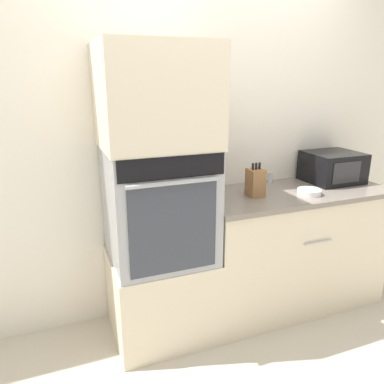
{
  "coord_description": "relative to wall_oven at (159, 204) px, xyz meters",
  "views": [
    {
      "loc": [
        -0.94,
        -1.86,
        1.71
      ],
      "look_at": [
        -0.14,
        0.21,
        1.02
      ],
      "focal_mm": 35.0,
      "sensor_mm": 36.0,
      "label": 1
    }
  ],
  "objects": [
    {
      "name": "ground_plane",
      "position": [
        0.33,
        -0.3,
        -0.94
      ],
      "size": [
        12.0,
        12.0,
        0.0
      ],
      "primitive_type": "plane",
      "color": "beige"
    },
    {
      "name": "wall_back",
      "position": [
        0.33,
        0.33,
        0.31
      ],
      "size": [
        8.0,
        0.05,
        2.5
      ],
      "color": "silver",
      "rests_on": "ground_plane"
    },
    {
      "name": "oven_cabinet_base",
      "position": [
        0.0,
        0.0,
        -0.65
      ],
      "size": [
        0.66,
        0.6,
        0.58
      ],
      "color": "beige",
      "rests_on": "ground_plane"
    },
    {
      "name": "wall_oven",
      "position": [
        0.0,
        0.0,
        0.0
      ],
      "size": [
        0.63,
        0.64,
        0.73
      ],
      "color": "#9EA0A5",
      "rests_on": "oven_cabinet_base"
    },
    {
      "name": "oven_cabinet_upper",
      "position": [
        0.0,
        0.0,
        0.66
      ],
      "size": [
        0.66,
        0.6,
        0.59
      ],
      "color": "beige",
      "rests_on": "wall_oven"
    },
    {
      "name": "counter_unit",
      "position": [
        1.02,
        0.0,
        -0.48
      ],
      "size": [
        1.41,
        0.63,
        0.92
      ],
      "color": "beige",
      "rests_on": "ground_plane"
    },
    {
      "name": "microwave",
      "position": [
        1.44,
        0.1,
        0.1
      ],
      "size": [
        0.4,
        0.36,
        0.23
      ],
      "color": "black",
      "rests_on": "counter_unit"
    },
    {
      "name": "knife_block",
      "position": [
        0.68,
        -0.02,
        0.08
      ],
      "size": [
        0.1,
        0.12,
        0.23
      ],
      "color": "olive",
      "rests_on": "counter_unit"
    },
    {
      "name": "bowl",
      "position": [
        1.06,
        -0.12,
        -0.0
      ],
      "size": [
        0.16,
        0.16,
        0.04
      ],
      "color": "white",
      "rests_on": "counter_unit"
    },
    {
      "name": "condiment_jar_near",
      "position": [
        0.97,
        0.24,
        0.02
      ],
      "size": [
        0.04,
        0.04,
        0.08
      ],
      "color": "silver",
      "rests_on": "counter_unit"
    },
    {
      "name": "condiment_jar_mid",
      "position": [
        0.42,
        0.24,
        0.03
      ],
      "size": [
        0.04,
        0.04,
        0.1
      ],
      "color": "brown",
      "rests_on": "counter_unit"
    }
  ]
}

